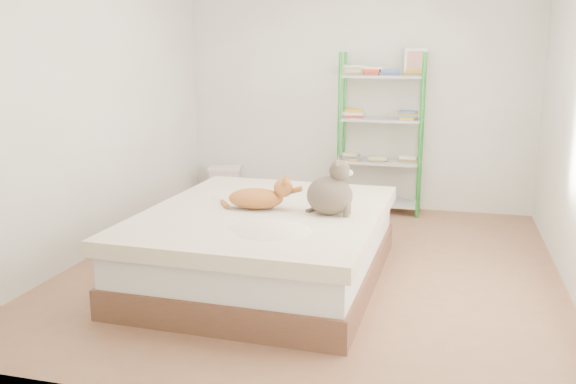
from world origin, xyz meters
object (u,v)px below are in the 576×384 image
(cardboard_box, at_px, (339,229))
(orange_cat, at_px, (256,196))
(white_bin, at_px, (225,185))
(bed, at_px, (265,244))
(grey_cat, at_px, (330,187))
(shelf_unit, at_px, (382,129))

(cardboard_box, bearing_deg, orange_cat, -123.33)
(cardboard_box, distance_m, white_bin, 2.02)
(orange_cat, relative_size, cardboard_box, 1.02)
(bed, relative_size, white_bin, 5.23)
(grey_cat, relative_size, shelf_unit, 0.24)
(white_bin, bearing_deg, shelf_unit, 1.01)
(orange_cat, bearing_deg, grey_cat, -9.75)
(grey_cat, bearing_deg, bed, 86.98)
(bed, xyz_separation_m, grey_cat, (0.49, -0.01, 0.48))
(orange_cat, height_order, shelf_unit, shelf_unit)
(bed, distance_m, shelf_unit, 2.41)
(bed, bearing_deg, orange_cat, 172.39)
(cardboard_box, relative_size, white_bin, 1.16)
(grey_cat, relative_size, cardboard_box, 0.85)
(orange_cat, xyz_separation_m, cardboard_box, (0.48, 0.92, -0.48))
(orange_cat, bearing_deg, bed, -16.63)
(grey_cat, bearing_deg, shelf_unit, -4.85)
(cardboard_box, bearing_deg, white_bin, 134.72)
(shelf_unit, xyz_separation_m, white_bin, (-1.76, -0.03, -0.69))
(cardboard_box, xyz_separation_m, white_bin, (-1.56, 1.28, 0.05))
(orange_cat, distance_m, cardboard_box, 1.14)
(shelf_unit, height_order, cardboard_box, shelf_unit)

